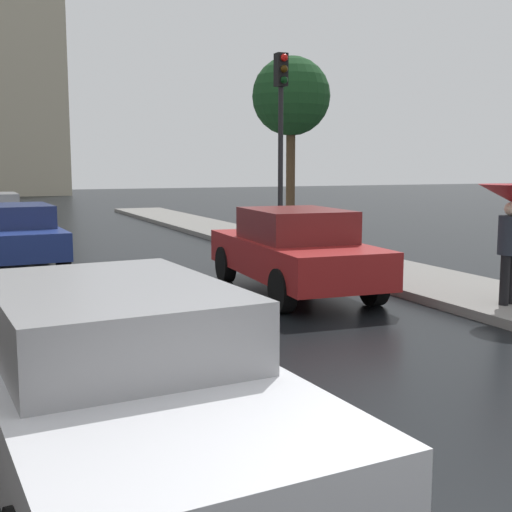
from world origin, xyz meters
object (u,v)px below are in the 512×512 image
at_px(car_red_far_lane, 294,250).
at_px(street_tree_near, 291,98).
at_px(car_blue_near_kerb, 13,234).
at_px(car_white_far_ahead, 115,374).
at_px(pedestrian_with_umbrella_near, 512,210).
at_px(traffic_light, 281,116).

relative_size(car_red_far_lane, street_tree_near, 0.81).
distance_m(car_blue_near_kerb, street_tree_near, 9.53).
height_order(car_blue_near_kerb, car_red_far_lane, car_red_far_lane).
bearing_deg(car_red_far_lane, street_tree_near, 67.53).
xyz_separation_m(car_white_far_ahead, car_red_far_lane, (4.25, 5.54, 0.04)).
height_order(car_white_far_ahead, pedestrian_with_umbrella_near, pedestrian_with_umbrella_near).
height_order(car_white_far_ahead, street_tree_near, street_tree_near).
relative_size(car_white_far_ahead, traffic_light, 1.01).
bearing_deg(pedestrian_with_umbrella_near, car_white_far_ahead, 6.63).
bearing_deg(street_tree_near, car_red_far_lane, -116.28).
height_order(car_blue_near_kerb, car_white_far_ahead, car_white_far_ahead).
bearing_deg(car_blue_near_kerb, car_red_far_lane, 126.34).
distance_m(pedestrian_with_umbrella_near, traffic_light, 7.12).
relative_size(car_red_far_lane, traffic_light, 0.95).
xyz_separation_m(car_blue_near_kerb, car_white_far_ahead, (-0.06, -10.80, 0.01)).
bearing_deg(car_white_far_ahead, traffic_light, -125.53).
relative_size(car_blue_near_kerb, street_tree_near, 0.82).
relative_size(car_blue_near_kerb, car_white_far_ahead, 0.96).
height_order(car_white_far_ahead, car_red_far_lane, car_red_far_lane).
xyz_separation_m(pedestrian_with_umbrella_near, traffic_light, (-0.42, 6.88, 1.77)).
xyz_separation_m(car_blue_near_kerb, car_red_far_lane, (4.19, -5.26, 0.05)).
distance_m(car_blue_near_kerb, car_white_far_ahead, 10.80).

